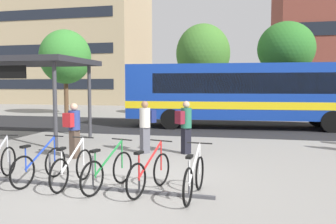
# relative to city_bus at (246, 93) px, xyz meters

# --- Properties ---
(ground) EXTENTS (200.00, 200.00, 0.00)m
(ground) POSITION_rel_city_bus_xyz_m (-2.89, -10.61, -1.78)
(ground) COLOR gray
(bus_lane_asphalt) EXTENTS (80.00, 7.20, 0.01)m
(bus_lane_asphalt) POSITION_rel_city_bus_xyz_m (-2.89, 0.00, -1.77)
(bus_lane_asphalt) COLOR #232326
(bus_lane_asphalt) RESTS_ON ground
(city_bus) EXTENTS (12.15, 3.28, 3.20)m
(city_bus) POSITION_rel_city_bus_xyz_m (0.00, 0.00, 0.00)
(city_bus) COLOR #14389E
(city_bus) RESTS_ON ground
(bike_rack) EXTENTS (6.13, 0.38, 0.70)m
(bike_rack) POSITION_rel_city_bus_xyz_m (-3.64, -11.25, -1.69)
(bike_rack) COLOR #47474C
(bike_rack) RESTS_ON ground
(parked_bicycle_blue_2) EXTENTS (0.52, 1.71, 0.99)m
(parked_bicycle_blue_2) POSITION_rel_city_bus_xyz_m (-4.47, -11.10, -1.39)
(parked_bicycle_blue_2) COLOR black
(parked_bicycle_blue_2) RESTS_ON ground
(parked_bicycle_white_3) EXTENTS (0.52, 1.72, 0.99)m
(parked_bicycle_white_3) POSITION_rel_city_bus_xyz_m (-3.65, -11.17, -1.39)
(parked_bicycle_white_3) COLOR black
(parked_bicycle_white_3) RESTS_ON ground
(parked_bicycle_green_4) EXTENTS (0.63, 1.68, 0.99)m
(parked_bicycle_green_4) POSITION_rel_city_bus_xyz_m (-2.80, -11.24, -1.39)
(parked_bicycle_green_4) COLOR black
(parked_bicycle_green_4) RESTS_ON ground
(parked_bicycle_red_5) EXTENTS (0.61, 1.68, 0.99)m
(parked_bicycle_red_5) POSITION_rel_city_bus_xyz_m (-1.92, -11.22, -1.39)
(parked_bicycle_red_5) COLOR black
(parked_bicycle_red_5) RESTS_ON ground
(parked_bicycle_white_6) EXTENTS (0.52, 1.72, 0.99)m
(parked_bicycle_white_6) POSITION_rel_city_bus_xyz_m (-0.99, -11.37, -1.39)
(parked_bicycle_white_6) COLOR black
(parked_bicycle_white_6) RESTS_ON ground
(transit_shelter) EXTENTS (6.18, 3.52, 3.15)m
(transit_shelter) POSITION_rel_city_bus_xyz_m (-8.97, -6.09, 1.19)
(transit_shelter) COLOR #38383D
(transit_shelter) RESTS_ON ground
(commuter_navy_pack_0) EXTENTS (0.57, 0.60, 1.66)m
(commuter_navy_pack_0) POSITION_rel_city_bus_xyz_m (-3.12, -7.37, -0.82)
(commuter_navy_pack_0) COLOR #565660
(commuter_navy_pack_0) RESTS_ON ground
(commuter_maroon_pack_3) EXTENTS (0.57, 0.60, 1.67)m
(commuter_maroon_pack_3) POSITION_rel_city_bus_xyz_m (-1.87, -7.22, -0.82)
(commuter_maroon_pack_3) COLOR black
(commuter_maroon_pack_3) RESTS_ON ground
(commuter_red_pack_4) EXTENTS (0.40, 0.57, 1.64)m
(commuter_red_pack_4) POSITION_rel_city_bus_xyz_m (-4.98, -8.59, -0.83)
(commuter_red_pack_4) COLOR #47382D
(commuter_red_pack_4) RESTS_ON ground
(street_tree_0) EXTENTS (3.73, 3.73, 6.24)m
(street_tree_0) POSITION_rel_city_bus_xyz_m (-13.02, 5.50, 2.47)
(street_tree_0) COLOR brown
(street_tree_0) RESTS_ON ground
(street_tree_1) EXTENTS (3.50, 3.50, 6.11)m
(street_tree_1) POSITION_rel_city_bus_xyz_m (2.41, 4.92, 2.64)
(street_tree_1) COLOR brown
(street_tree_1) RESTS_ON ground
(street_tree_2) EXTENTS (3.73, 3.73, 6.40)m
(street_tree_2) POSITION_rel_city_bus_xyz_m (-2.93, 6.24, 2.57)
(street_tree_2) COLOR brown
(street_tree_2) RESTS_ON ground
(building_left_wing) EXTENTS (20.76, 11.17, 15.31)m
(building_left_wing) POSITION_rel_city_bus_xyz_m (-22.83, 22.33, 5.88)
(building_left_wing) COLOR tan
(building_left_wing) RESTS_ON ground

